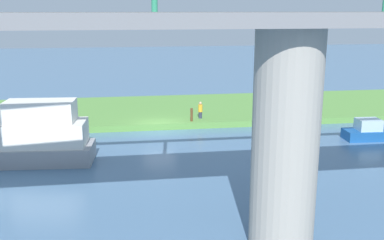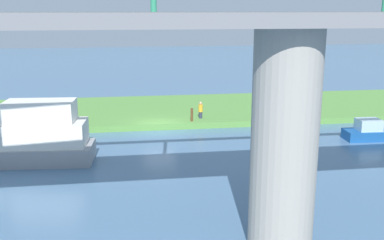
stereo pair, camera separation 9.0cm
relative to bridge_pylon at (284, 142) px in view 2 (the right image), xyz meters
The scene contains 8 objects.
ground_plane 19.20m from the bridge_pylon, 79.06° to the right, with size 160.00×160.00×0.00m, color #4C7093.
grassy_bank 24.95m from the bridge_pylon, 81.71° to the right, with size 80.00×12.00×0.50m, color #5B9342.
bridge_pylon is the anchor object (origin of this frame).
bridge_span 4.85m from the bridge_pylon, 90.00° to the right, with size 67.38×4.30×3.25m.
person_on_bank 20.12m from the bridge_pylon, 90.03° to the right, with size 0.47×0.47×1.39m.
mooring_post 19.29m from the bridge_pylon, 87.44° to the right, with size 0.20×0.20×1.06m, color brown.
skiff_small 17.18m from the bridge_pylon, 44.77° to the right, with size 8.51×3.39×4.26m.
motorboat_red 18.45m from the bridge_pylon, 130.98° to the right, with size 4.67×1.86×1.53m.
Camera 2 is at (2.37, 34.38, 9.34)m, focal length 42.37 mm.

